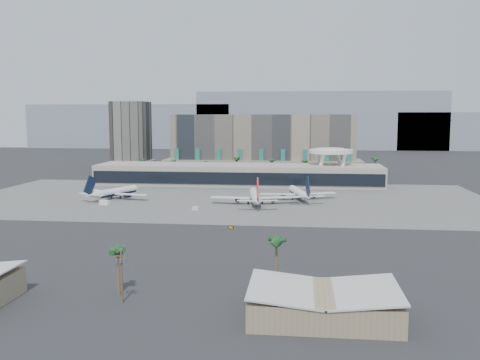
# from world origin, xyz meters

# --- Properties ---
(ground) EXTENTS (900.00, 900.00, 0.00)m
(ground) POSITION_xyz_m (0.00, 0.00, 0.00)
(ground) COLOR #232326
(ground) RESTS_ON ground
(apron_pad) EXTENTS (260.00, 130.00, 0.06)m
(apron_pad) POSITION_xyz_m (0.00, 55.00, 0.03)
(apron_pad) COLOR #5B5B59
(apron_pad) RESTS_ON ground
(mountain_ridge) EXTENTS (680.00, 60.00, 70.00)m
(mountain_ridge) POSITION_xyz_m (27.88, 470.00, 29.89)
(mountain_ridge) COLOR gray
(mountain_ridge) RESTS_ON ground
(hotel) EXTENTS (140.00, 30.00, 42.00)m
(hotel) POSITION_xyz_m (10.00, 174.41, 16.81)
(hotel) COLOR gray
(hotel) RESTS_ON ground
(office_tower) EXTENTS (30.00, 30.00, 52.00)m
(office_tower) POSITION_xyz_m (-95.00, 200.00, 22.94)
(office_tower) COLOR black
(office_tower) RESTS_ON ground
(terminal) EXTENTS (170.00, 32.50, 14.50)m
(terminal) POSITION_xyz_m (0.00, 109.84, 6.52)
(terminal) COLOR #B4AE9E
(terminal) RESTS_ON ground
(saucer_structure) EXTENTS (26.00, 26.00, 21.89)m
(saucer_structure) POSITION_xyz_m (55.00, 116.00, 18.45)
(saucer_structure) COLOR white
(saucer_structure) RESTS_ON ground
(palm_row) EXTENTS (157.80, 2.80, 13.10)m
(palm_row) POSITION_xyz_m (7.00, 145.00, 10.50)
(palm_row) COLOR brown
(palm_row) RESTS_ON ground
(hangar_right) EXTENTS (30.55, 20.60, 6.89)m
(hangar_right) POSITION_xyz_m (42.00, -100.00, 2.95)
(hangar_right) COLOR gray
(hangar_right) RESTS_ON ground
(utility_pole) EXTENTS (3.20, 0.85, 12.00)m
(utility_pole) POSITION_xyz_m (-2.00, -96.09, 7.14)
(utility_pole) COLOR #4C3826
(utility_pole) RESTS_ON ground
(airliner_left) EXTENTS (35.10, 36.13, 13.38)m
(airliner_left) POSITION_xyz_m (-55.02, 48.41, 3.37)
(airliner_left) COLOR white
(airliner_left) RESTS_ON ground
(airliner_centre) EXTENTS (41.58, 43.07, 14.92)m
(airliner_centre) POSITION_xyz_m (16.23, 39.02, 3.76)
(airliner_centre) COLOR white
(airliner_centre) RESTS_ON ground
(airliner_right) EXTENTS (37.52, 38.95, 13.68)m
(airliner_right) POSITION_xyz_m (36.48, 55.15, 3.45)
(airliner_right) COLOR white
(airliner_right) RESTS_ON ground
(service_vehicle_a) EXTENTS (5.09, 3.49, 2.27)m
(service_vehicle_a) POSITION_xyz_m (-53.15, 29.39, 1.13)
(service_vehicle_a) COLOR white
(service_vehicle_a) RESTS_ON ground
(service_vehicle_b) EXTENTS (3.52, 2.68, 1.60)m
(service_vehicle_b) POSITION_xyz_m (-8.37, 20.45, 0.80)
(service_vehicle_b) COLOR silver
(service_vehicle_b) RESTS_ON ground
(taxiway_sign) EXTENTS (2.20, 0.90, 1.00)m
(taxiway_sign) POSITION_xyz_m (11.83, -15.88, 0.50)
(taxiway_sign) COLOR black
(taxiway_sign) RESTS_ON ground
(near_palm_a) EXTENTS (6.00, 6.00, 11.87)m
(near_palm_a) POSITION_xyz_m (-4.60, -90.77, 9.04)
(near_palm_a) COLOR brown
(near_palm_a) RESTS_ON ground
(near_palm_b) EXTENTS (6.00, 6.00, 12.65)m
(near_palm_b) POSITION_xyz_m (31.46, -80.99, 9.80)
(near_palm_b) COLOR brown
(near_palm_b) RESTS_ON ground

